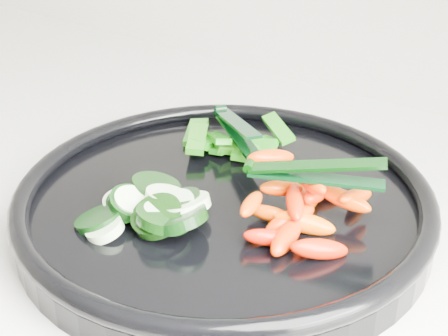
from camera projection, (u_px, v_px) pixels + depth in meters
The scene contains 6 objects.
veggie_tray at pixel (224, 202), 0.56m from camera, with size 0.40×0.40×0.04m.
cucumber_pile at pixel (150, 207), 0.53m from camera, with size 0.12×0.12×0.04m.
carrot_pile at pixel (303, 206), 0.52m from camera, with size 0.13×0.14×0.05m.
pepper_pile at pixel (230, 142), 0.65m from camera, with size 0.12×0.12×0.04m.
tong_carrot at pixel (311, 172), 0.50m from camera, with size 0.11×0.06×0.02m.
tong_pepper at pixel (235, 127), 0.63m from camera, with size 0.10×0.08×0.02m.
Camera 1 is at (0.37, 1.27, 1.25)m, focal length 50.00 mm.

